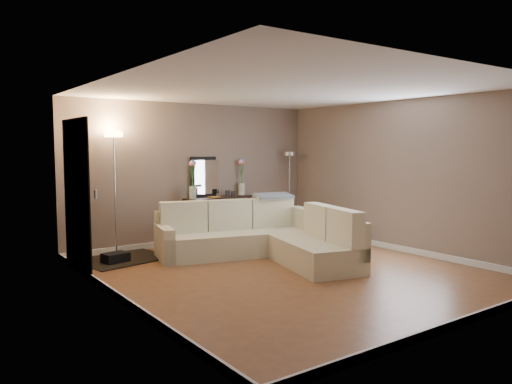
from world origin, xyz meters
TOP-DOWN VIEW (x-y plane):
  - floor at (0.00, 0.00)m, footprint 5.00×5.50m
  - ceiling at (0.00, 0.00)m, footprint 5.00×5.50m
  - wall_back at (0.00, 2.76)m, footprint 5.00×0.02m
  - wall_front at (0.00, -2.76)m, footprint 5.00×0.02m
  - wall_left at (-2.51, 0.00)m, footprint 0.02×5.50m
  - wall_right at (2.51, 0.00)m, footprint 0.02×5.50m
  - baseboard_back at (0.00, 2.73)m, footprint 5.00×0.03m
  - baseboard_front at (0.00, -2.73)m, footprint 5.00×0.03m
  - baseboard_left at (-2.48, 0.00)m, footprint 0.03×5.50m
  - baseboard_right at (2.48, 0.00)m, footprint 0.03×5.50m
  - doorway at (-2.48, 1.70)m, footprint 0.02×1.20m
  - switch_plate at (-2.48, 0.85)m, footprint 0.02×0.08m
  - sectional_sofa at (0.25, 0.95)m, footprint 2.71×3.02m
  - throw_blanket at (0.84, 1.45)m, footprint 0.71×0.50m
  - console_table at (0.31, 2.57)m, footprint 1.43×0.56m
  - leaning_mirror at (0.37, 2.76)m, footprint 0.99×0.17m
  - table_decor at (0.39, 2.54)m, footprint 0.60×0.15m
  - flower_vase_left at (-0.20, 2.50)m, footprint 0.17×0.14m
  - flower_vase_right at (0.98, 2.66)m, footprint 0.17×0.14m
  - floor_lamp_lit at (-1.62, 2.56)m, footprint 0.34×0.34m
  - floor_lamp_unlit at (2.07, 2.51)m, footprint 0.30×0.30m
  - charcoal_rug at (-1.65, 2.16)m, footprint 1.51×1.25m
  - black_bag at (-1.84, 1.99)m, footprint 0.42×0.34m

SIDE VIEW (x-z plane):
  - floor at x=0.00m, z-range -0.01..0.00m
  - charcoal_rug at x=-1.65m, z-range 0.00..0.02m
  - black_bag at x=-1.84m, z-range -0.09..0.16m
  - baseboard_back at x=0.00m, z-range 0.00..0.10m
  - baseboard_front at x=0.00m, z-range 0.00..0.10m
  - baseboard_left at x=-2.48m, z-range 0.00..0.10m
  - baseboard_right at x=2.48m, z-range 0.00..0.10m
  - sectional_sofa at x=0.25m, z-range -0.12..0.79m
  - console_table at x=0.31m, z-range 0.06..0.91m
  - table_decor at x=0.39m, z-range 0.80..0.94m
  - throw_blanket at x=0.84m, z-range 0.90..0.99m
  - doorway at x=-2.48m, z-range 0.00..2.20m
  - flower_vase_left at x=-0.20m, z-range 0.78..1.52m
  - flower_vase_right at x=0.98m, z-range 0.78..1.52m
  - switch_plate at x=-2.48m, z-range 1.14..1.26m
  - floor_lamp_unlit at x=2.07m, z-range 0.35..2.05m
  - leaning_mirror at x=0.37m, z-range 0.85..1.62m
  - wall_back at x=0.00m, z-range 0.00..2.60m
  - wall_front at x=0.00m, z-range 0.00..2.60m
  - wall_left at x=-2.51m, z-range 0.00..2.60m
  - wall_right at x=2.51m, z-range 0.00..2.60m
  - floor_lamp_lit at x=-1.62m, z-range 0.42..2.48m
  - ceiling at x=0.00m, z-range 2.60..2.61m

